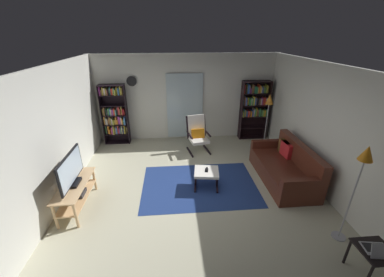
{
  "coord_description": "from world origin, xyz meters",
  "views": [
    {
      "loc": [
        -0.42,
        -4.17,
        3.14
      ],
      "look_at": [
        0.0,
        0.72,
        0.92
      ],
      "focal_mm": 22.05,
      "sensor_mm": 36.0,
      "label": 1
    }
  ],
  "objects_px": {
    "bookshelf_near_sofa": "(254,106)",
    "floor_lamp_by_sofa": "(363,166)",
    "wall_clock": "(132,81)",
    "bookshelf_near_tv": "(115,114)",
    "ottoman": "(206,174)",
    "tv_stand": "(76,192)",
    "tv_remote": "(207,169)",
    "side_table": "(374,255)",
    "cell_phone": "(207,170)",
    "leather_sofa": "(285,168)",
    "floor_lamp_by_shelf": "(269,104)",
    "laptop": "(380,250)",
    "lounge_armchair": "(198,133)",
    "television": "(71,171)"
  },
  "relations": [
    {
      "from": "lounge_armchair",
      "to": "laptop",
      "type": "relative_size",
      "value": 2.84
    },
    {
      "from": "television",
      "to": "wall_clock",
      "type": "relative_size",
      "value": 3.44
    },
    {
      "from": "television",
      "to": "wall_clock",
      "type": "xyz_separation_m",
      "value": [
        0.74,
        3.14,
        1.02
      ]
    },
    {
      "from": "floor_lamp_by_sofa",
      "to": "wall_clock",
      "type": "height_order",
      "value": "wall_clock"
    },
    {
      "from": "leather_sofa",
      "to": "side_table",
      "type": "xyz_separation_m",
      "value": [
        0.13,
        -2.41,
        0.07
      ]
    },
    {
      "from": "ottoman",
      "to": "wall_clock",
      "type": "distance_m",
      "value": 3.6
    },
    {
      "from": "tv_stand",
      "to": "lounge_armchair",
      "type": "relative_size",
      "value": 1.18
    },
    {
      "from": "tv_stand",
      "to": "wall_clock",
      "type": "bearing_deg",
      "value": 76.66
    },
    {
      "from": "tv_stand",
      "to": "lounge_armchair",
      "type": "height_order",
      "value": "lounge_armchair"
    },
    {
      "from": "bookshelf_near_sofa",
      "to": "floor_lamp_by_sofa",
      "type": "relative_size",
      "value": 1.07
    },
    {
      "from": "tv_stand",
      "to": "laptop",
      "type": "distance_m",
      "value": 4.92
    },
    {
      "from": "lounge_armchair",
      "to": "side_table",
      "type": "relative_size",
      "value": 2.16
    },
    {
      "from": "wall_clock",
      "to": "laptop",
      "type": "bearing_deg",
      "value": -52.75
    },
    {
      "from": "ottoman",
      "to": "side_table",
      "type": "relative_size",
      "value": 1.23
    },
    {
      "from": "leather_sofa",
      "to": "floor_lamp_by_shelf",
      "type": "distance_m",
      "value": 2.03
    },
    {
      "from": "television",
      "to": "bookshelf_near_sofa",
      "type": "distance_m",
      "value": 5.34
    },
    {
      "from": "television",
      "to": "tv_remote",
      "type": "distance_m",
      "value": 2.67
    },
    {
      "from": "leather_sofa",
      "to": "wall_clock",
      "type": "height_order",
      "value": "wall_clock"
    },
    {
      "from": "floor_lamp_by_sofa",
      "to": "laptop",
      "type": "xyz_separation_m",
      "value": [
        -0.05,
        -0.71,
        -0.86
      ]
    },
    {
      "from": "bookshelf_near_tv",
      "to": "floor_lamp_by_shelf",
      "type": "xyz_separation_m",
      "value": [
        4.43,
        -0.64,
        0.39
      ]
    },
    {
      "from": "leather_sofa",
      "to": "side_table",
      "type": "relative_size",
      "value": 4.04
    },
    {
      "from": "lounge_armchair",
      "to": "leather_sofa",
      "type": "bearing_deg",
      "value": -41.77
    },
    {
      "from": "bookshelf_near_sofa",
      "to": "laptop",
      "type": "distance_m",
      "value": 4.9
    },
    {
      "from": "tv_stand",
      "to": "bookshelf_near_sofa",
      "type": "relative_size",
      "value": 0.66
    },
    {
      "from": "wall_clock",
      "to": "floor_lamp_by_shelf",
      "type": "bearing_deg",
      "value": -11.52
    },
    {
      "from": "floor_lamp_by_sofa",
      "to": "laptop",
      "type": "height_order",
      "value": "floor_lamp_by_sofa"
    },
    {
      "from": "television",
      "to": "floor_lamp_by_shelf",
      "type": "bearing_deg",
      "value": 27.13
    },
    {
      "from": "television",
      "to": "tv_remote",
      "type": "height_order",
      "value": "television"
    },
    {
      "from": "lounge_armchair",
      "to": "wall_clock",
      "type": "distance_m",
      "value": 2.43
    },
    {
      "from": "floor_lamp_by_sofa",
      "to": "television",
      "type": "bearing_deg",
      "value": 165.97
    },
    {
      "from": "floor_lamp_by_sofa",
      "to": "leather_sofa",
      "type": "bearing_deg",
      "value": 95.63
    },
    {
      "from": "bookshelf_near_sofa",
      "to": "side_table",
      "type": "bearing_deg",
      "value": -88.25
    },
    {
      "from": "lounge_armchair",
      "to": "wall_clock",
      "type": "bearing_deg",
      "value": 153.98
    },
    {
      "from": "tv_remote",
      "to": "cell_phone",
      "type": "xyz_separation_m",
      "value": [
        -0.01,
        -0.04,
        -0.0
      ]
    },
    {
      "from": "tv_remote",
      "to": "wall_clock",
      "type": "relative_size",
      "value": 0.5
    },
    {
      "from": "lounge_armchair",
      "to": "ottoman",
      "type": "relative_size",
      "value": 1.76
    },
    {
      "from": "tv_stand",
      "to": "cell_phone",
      "type": "relative_size",
      "value": 8.6
    },
    {
      "from": "laptop",
      "to": "side_table",
      "type": "bearing_deg",
      "value": 76.79
    },
    {
      "from": "ottoman",
      "to": "wall_clock",
      "type": "relative_size",
      "value": 2.0
    },
    {
      "from": "television",
      "to": "lounge_armchair",
      "type": "distance_m",
      "value": 3.43
    },
    {
      "from": "cell_phone",
      "to": "leather_sofa",
      "type": "bearing_deg",
      "value": 15.74
    },
    {
      "from": "tv_remote",
      "to": "side_table",
      "type": "relative_size",
      "value": 0.3
    },
    {
      "from": "tv_stand",
      "to": "tv_remote",
      "type": "relative_size",
      "value": 8.37
    },
    {
      "from": "bookshelf_near_tv",
      "to": "ottoman",
      "type": "bearing_deg",
      "value": -46.64
    },
    {
      "from": "ottoman",
      "to": "floor_lamp_by_shelf",
      "type": "relative_size",
      "value": 0.37
    },
    {
      "from": "laptop",
      "to": "wall_clock",
      "type": "relative_size",
      "value": 1.24
    },
    {
      "from": "lounge_armchair",
      "to": "bookshelf_near_tv",
      "type": "bearing_deg",
      "value": 162.66
    },
    {
      "from": "leather_sofa",
      "to": "ottoman",
      "type": "height_order",
      "value": "leather_sofa"
    },
    {
      "from": "bookshelf_near_sofa",
      "to": "leather_sofa",
      "type": "distance_m",
      "value": 2.53
    },
    {
      "from": "tv_stand",
      "to": "wall_clock",
      "type": "distance_m",
      "value": 3.55
    }
  ]
}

